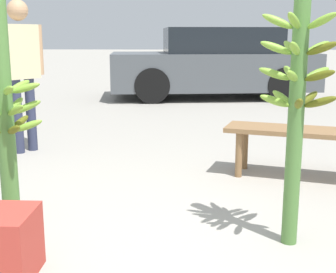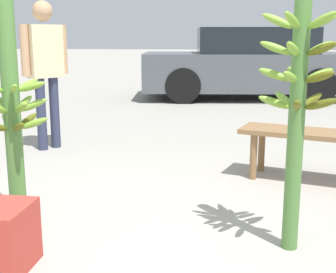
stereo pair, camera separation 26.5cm
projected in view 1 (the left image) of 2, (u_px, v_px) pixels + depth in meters
name	position (u px, v px, depth m)	size (l,w,h in m)	color
ground_plane	(134.00, 273.00, 2.43)	(80.00, 80.00, 0.00)	#9E998E
banana_stalk_left	(5.00, 115.00, 2.84)	(0.46, 0.45, 1.44)	#4C7A38
banana_stalk_center	(298.00, 86.00, 2.59)	(0.43, 0.44, 1.74)	#4C7A38
vendor_person	(21.00, 62.00, 4.79)	(0.39, 0.48, 1.56)	#2D334C
market_bench	(314.00, 137.00, 3.94)	(1.53, 0.80, 0.43)	olive
parked_car	(214.00, 64.00, 9.20)	(4.09, 2.09, 1.36)	#4C5156
produce_crate	(0.00, 245.00, 2.36)	(0.35, 0.35, 0.35)	#B2382D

